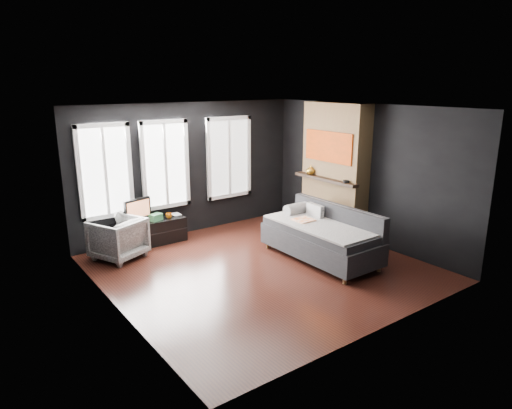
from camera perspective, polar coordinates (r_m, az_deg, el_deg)
floor at (r=7.89m, az=0.71°, el=-7.95°), size 5.00×5.00×0.00m
ceiling at (r=7.27m, az=0.78°, el=12.02°), size 5.00×5.00×0.00m
wall_back at (r=9.54m, az=-8.33°, el=4.43°), size 5.00×0.02×2.70m
wall_left at (r=6.34m, az=-17.65°, el=-1.57°), size 0.02×5.00×2.70m
wall_right at (r=9.16m, az=13.38°, el=3.73°), size 0.02×5.00×2.70m
windows at (r=9.17m, az=-10.98°, el=10.39°), size 4.00×0.16×1.76m
fireplace at (r=9.41m, az=9.82°, el=4.21°), size 0.70×1.62×2.70m
sofa at (r=8.20m, az=8.07°, el=-3.65°), size 1.11×2.22×0.95m
stripe_pillow at (r=8.58m, az=7.39°, el=-1.30°), size 0.12×0.41×0.41m
armchair at (r=8.55m, az=-16.89°, el=-3.84°), size 1.03×1.01×0.82m
media_console at (r=9.15m, az=-13.13°, el=-3.44°), size 1.41×0.44×0.48m
monitor at (r=8.96m, az=-14.58°, el=-0.55°), size 0.60×0.28×0.53m
desk_fan at (r=8.81m, az=-16.66°, el=-1.69°), size 0.27×0.27×0.32m
mug at (r=9.17m, az=-10.85°, el=-1.28°), size 0.14×0.13×0.12m
book at (r=9.31m, az=-10.48°, el=-0.68°), size 0.17×0.03×0.23m
storage_box at (r=9.05m, az=-12.41°, el=-1.56°), size 0.27×0.22×0.13m
mantel_vase at (r=9.55m, az=6.82°, el=4.33°), size 0.20×0.21×0.19m
mantel_clock at (r=8.88m, az=11.20°, el=2.85°), size 0.17×0.17×0.04m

